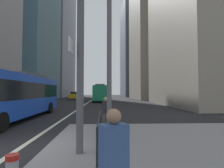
{
  "coord_description": "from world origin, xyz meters",
  "views": [
    {
      "loc": [
        2.98,
        -6.19,
        2.0
      ],
      "look_at": [
        4.37,
        27.46,
        3.42
      ],
      "focal_mm": 28.45,
      "sensor_mm": 36.0,
      "label": 1
    }
  ],
  "objects_px": {
    "city_bus_red_receding": "(100,92)",
    "city_bus_blue_oncoming": "(16,94)",
    "car_oncoming_mid": "(74,95)",
    "street_lamp_post": "(109,14)",
    "traffic_signal_gantry": "(0,20)",
    "car_receding_near": "(106,95)",
    "pedestrian_walking": "(106,111)",
    "pedestrian_waiting": "(114,160)"
  },
  "relations": [
    {
      "from": "street_lamp_post",
      "to": "traffic_signal_gantry",
      "type": "bearing_deg",
      "value": -150.57
    },
    {
      "from": "car_receding_near",
      "to": "city_bus_red_receding",
      "type": "bearing_deg",
      "value": -94.41
    },
    {
      "from": "car_receding_near",
      "to": "street_lamp_post",
      "type": "bearing_deg",
      "value": -90.28
    },
    {
      "from": "street_lamp_post",
      "to": "pedestrian_waiting",
      "type": "xyz_separation_m",
      "value": [
        -0.06,
        -4.82,
        -4.25
      ]
    },
    {
      "from": "traffic_signal_gantry",
      "to": "car_oncoming_mid",
      "type": "bearing_deg",
      "value": 96.39
    },
    {
      "from": "car_oncoming_mid",
      "to": "pedestrian_walking",
      "type": "bearing_deg",
      "value": -77.93
    },
    {
      "from": "city_bus_blue_oncoming",
      "to": "pedestrian_waiting",
      "type": "height_order",
      "value": "city_bus_blue_oncoming"
    },
    {
      "from": "street_lamp_post",
      "to": "pedestrian_walking",
      "type": "relative_size",
      "value": 5.07
    },
    {
      "from": "pedestrian_walking",
      "to": "pedestrian_waiting",
      "type": "bearing_deg",
      "value": -89.48
    },
    {
      "from": "car_oncoming_mid",
      "to": "street_lamp_post",
      "type": "distance_m",
      "value": 38.51
    },
    {
      "from": "car_receding_near",
      "to": "traffic_signal_gantry",
      "type": "xyz_separation_m",
      "value": [
        -3.61,
        -47.99,
        3.17
      ]
    },
    {
      "from": "city_bus_blue_oncoming",
      "to": "traffic_signal_gantry",
      "type": "bearing_deg",
      "value": -67.43
    },
    {
      "from": "city_bus_blue_oncoming",
      "to": "traffic_signal_gantry",
      "type": "relative_size",
      "value": 1.65
    },
    {
      "from": "car_oncoming_mid",
      "to": "pedestrian_waiting",
      "type": "height_order",
      "value": "car_oncoming_mid"
    },
    {
      "from": "city_bus_red_receding",
      "to": "pedestrian_waiting",
      "type": "relative_size",
      "value": 6.56
    },
    {
      "from": "traffic_signal_gantry",
      "to": "pedestrian_waiting",
      "type": "relative_size",
      "value": 4.46
    },
    {
      "from": "city_bus_blue_oncoming",
      "to": "street_lamp_post",
      "type": "distance_m",
      "value": 9.07
    },
    {
      "from": "city_bus_red_receding",
      "to": "pedestrian_walking",
      "type": "xyz_separation_m",
      "value": [
        1.0,
        -27.12,
        -0.82
      ]
    },
    {
      "from": "street_lamp_post",
      "to": "city_bus_red_receding",
      "type": "bearing_deg",
      "value": 92.22
    },
    {
      "from": "car_receding_near",
      "to": "car_oncoming_mid",
      "type": "bearing_deg",
      "value": -132.99
    },
    {
      "from": "car_receding_near",
      "to": "pedestrian_waiting",
      "type": "height_order",
      "value": "car_receding_near"
    },
    {
      "from": "car_receding_near",
      "to": "street_lamp_post",
      "type": "height_order",
      "value": "street_lamp_post"
    },
    {
      "from": "car_oncoming_mid",
      "to": "street_lamp_post",
      "type": "bearing_deg",
      "value": -78.25
    },
    {
      "from": "car_receding_near",
      "to": "pedestrian_walking",
      "type": "relative_size",
      "value": 2.96
    },
    {
      "from": "traffic_signal_gantry",
      "to": "street_lamp_post",
      "type": "height_order",
      "value": "street_lamp_post"
    },
    {
      "from": "traffic_signal_gantry",
      "to": "pedestrian_waiting",
      "type": "height_order",
      "value": "traffic_signal_gantry"
    },
    {
      "from": "pedestrian_walking",
      "to": "street_lamp_post",
      "type": "bearing_deg",
      "value": -85.69
    },
    {
      "from": "city_bus_red_receding",
      "to": "car_oncoming_mid",
      "type": "height_order",
      "value": "city_bus_red_receding"
    },
    {
      "from": "pedestrian_waiting",
      "to": "pedestrian_walking",
      "type": "relative_size",
      "value": 1.02
    },
    {
      "from": "traffic_signal_gantry",
      "to": "pedestrian_walking",
      "type": "distance_m",
      "value": 5.72
    },
    {
      "from": "car_oncoming_mid",
      "to": "car_receding_near",
      "type": "relative_size",
      "value": 0.95
    },
    {
      "from": "traffic_signal_gantry",
      "to": "pedestrian_walking",
      "type": "xyz_separation_m",
      "value": [
        3.27,
        3.48,
        -3.15
      ]
    },
    {
      "from": "city_bus_blue_oncoming",
      "to": "car_oncoming_mid",
      "type": "xyz_separation_m",
      "value": [
        -1.37,
        32.07,
        -0.85
      ]
    },
    {
      "from": "pedestrian_waiting",
      "to": "city_bus_red_receding",
      "type": "bearing_deg",
      "value": 91.8
    },
    {
      "from": "pedestrian_walking",
      "to": "city_bus_blue_oncoming",
      "type": "bearing_deg",
      "value": 148.73
    },
    {
      "from": "city_bus_red_receding",
      "to": "car_receding_near",
      "type": "relative_size",
      "value": 2.26
    },
    {
      "from": "pedestrian_waiting",
      "to": "pedestrian_walking",
      "type": "height_order",
      "value": "pedestrian_waiting"
    },
    {
      "from": "pedestrian_waiting",
      "to": "car_oncoming_mid",
      "type": "bearing_deg",
      "value": 100.37
    },
    {
      "from": "pedestrian_walking",
      "to": "car_receding_near",
      "type": "bearing_deg",
      "value": 89.56
    },
    {
      "from": "city_bus_red_receding",
      "to": "city_bus_blue_oncoming",
      "type": "bearing_deg",
      "value": -102.84
    },
    {
      "from": "traffic_signal_gantry",
      "to": "street_lamp_post",
      "type": "xyz_separation_m",
      "value": [
        3.39,
        1.91,
        1.12
      ]
    },
    {
      "from": "street_lamp_post",
      "to": "pedestrian_waiting",
      "type": "distance_m",
      "value": 6.42
    }
  ]
}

